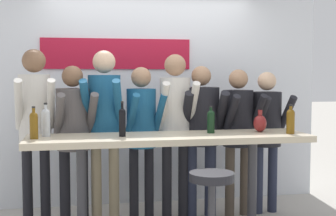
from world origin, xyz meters
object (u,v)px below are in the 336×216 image
at_px(wine_bottle_1, 46,121).
at_px(wine_bottle_0, 291,120).
at_px(person_far_right, 238,125).
at_px(wine_bottle_2, 34,124).
at_px(person_rightmost, 267,126).
at_px(person_center_left, 104,116).
at_px(person_center_right, 175,116).
at_px(person_left, 73,127).
at_px(person_right, 201,125).
at_px(person_far_left, 35,115).
at_px(wine_bottle_3, 122,121).
at_px(tasting_table, 170,149).
at_px(wine_bottle_4, 211,120).
at_px(bar_stool, 212,204).
at_px(decorative_vase, 260,123).
at_px(person_center, 142,125).

bearing_deg(wine_bottle_1, wine_bottle_0, -5.81).
bearing_deg(person_far_right, wine_bottle_1, -173.65).
bearing_deg(wine_bottle_2, person_far_right, 15.78).
bearing_deg(person_rightmost, person_center_left, 172.94).
xyz_separation_m(person_center_right, wine_bottle_0, (0.99, -0.72, 0.01)).
distance_m(person_left, wine_bottle_2, 0.68).
height_order(person_center_left, person_right, person_center_left).
bearing_deg(person_left, person_far_left, 162.17).
height_order(person_left, wine_bottle_3, person_left).
bearing_deg(person_far_left, tasting_table, -31.11).
bearing_deg(wine_bottle_3, person_right, 34.97).
distance_m(person_center_left, wine_bottle_4, 1.13).
relative_size(bar_stool, person_left, 0.47).
distance_m(person_right, wine_bottle_1, 1.70).
relative_size(bar_stool, person_far_left, 0.42).
height_order(wine_bottle_1, decorative_vase, wine_bottle_1).
xyz_separation_m(person_left, wine_bottle_1, (-0.24, -0.43, 0.11)).
relative_size(person_center, wine_bottle_1, 5.27).
xyz_separation_m(person_far_left, person_far_right, (2.16, -0.03, -0.14)).
height_order(person_center, person_far_right, person_center).
bearing_deg(person_far_left, wine_bottle_2, -91.84).
distance_m(person_rightmost, wine_bottle_0, 0.74).
bearing_deg(wine_bottle_2, person_left, 59.88).
relative_size(person_center, person_far_right, 1.01).
height_order(person_right, wine_bottle_2, person_right).
height_order(tasting_table, bar_stool, tasting_table).
distance_m(person_far_left, wine_bottle_4, 1.78).
bearing_deg(person_right, wine_bottle_3, -142.67).
height_order(tasting_table, person_rightmost, person_rightmost).
height_order(person_left, wine_bottle_0, person_left).
bearing_deg(person_center_right, wine_bottle_0, -35.90).
bearing_deg(decorative_vase, wine_bottle_4, 179.26).
xyz_separation_m(bar_stool, wine_bottle_2, (-1.45, 0.65, 0.62)).
height_order(person_far_left, person_far_right, person_far_left).
xyz_separation_m(tasting_table, wine_bottle_4, (0.42, 0.08, 0.26)).
distance_m(person_far_right, wine_bottle_1, 2.07).
distance_m(person_center, wine_bottle_0, 1.54).
height_order(bar_stool, person_far_left, person_far_left).
xyz_separation_m(person_far_left, person_center_right, (1.46, 0.01, -0.03)).
bearing_deg(person_right, person_rightmost, 0.81).
bearing_deg(person_rightmost, person_far_left, 172.33).
distance_m(person_far_right, wine_bottle_4, 0.68).
distance_m(person_far_left, wine_bottle_3, 1.04).
xyz_separation_m(wine_bottle_0, wine_bottle_3, (-1.62, 0.10, 0.01)).
relative_size(person_far_right, wine_bottle_0, 5.75).
xyz_separation_m(person_center_left, wine_bottle_1, (-0.56, -0.47, 0.00)).
bearing_deg(wine_bottle_3, tasting_table, 1.64).
distance_m(tasting_table, person_far_right, 1.06).
bearing_deg(bar_stool, wine_bottle_1, 149.53).
height_order(bar_stool, wine_bottle_4, wine_bottle_4).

